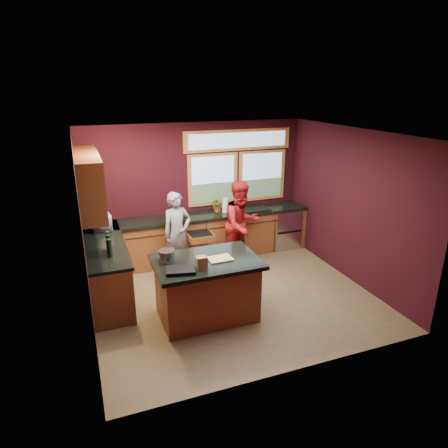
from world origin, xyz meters
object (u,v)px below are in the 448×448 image
person_grey (177,233)px  cutting_board (220,259)px  island (207,288)px  stock_pot (167,256)px  person_red (242,225)px

person_grey → cutting_board: bearing=-96.3°
island → stock_pot: (-0.55, 0.15, 0.56)m
stock_pot → island: bearing=-15.3°
island → person_red: size_ratio=0.91×
island → cutting_board: 0.52m
person_red → cutting_board: 1.84m
island → cutting_board: size_ratio=4.43×
stock_pot → cutting_board: bearing=-14.9°
person_grey → stock_pot: bearing=-122.6°
person_grey → stock_pot: 1.65m
person_red → stock_pot: 2.21m
island → person_grey: 1.71m
person_grey → stock_pot: size_ratio=6.46×
cutting_board → stock_pot: (-0.75, 0.20, 0.08)m
person_grey → person_red: person_red is taller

